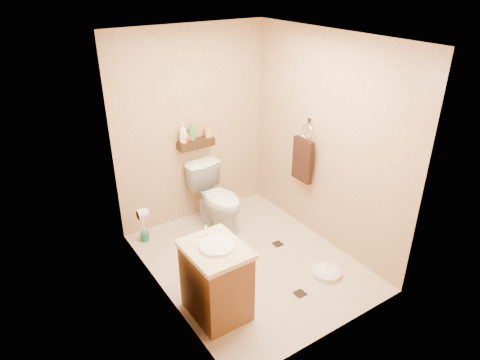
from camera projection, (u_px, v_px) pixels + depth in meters
ground at (250, 261)px, 4.77m from camera, size 2.50×2.50×0.00m
wall_back at (192, 128)px, 5.16m from camera, size 2.00×0.04×2.40m
wall_front at (343, 219)px, 3.30m from camera, size 2.00×0.04×2.40m
wall_left at (157, 189)px, 3.74m from camera, size 0.04×2.50×2.40m
wall_right at (325, 143)px, 4.72m from camera, size 0.04×2.50×2.40m
ceiling at (253, 37)px, 3.69m from camera, size 2.00×2.50×0.02m
wall_shelf at (196, 144)px, 5.18m from camera, size 0.46×0.14×0.10m
floor_accents at (257, 262)px, 4.75m from camera, size 1.22×1.38×0.01m
toilet at (217, 198)px, 5.25m from camera, size 0.51×0.81×0.79m
vanity at (216, 280)px, 3.91m from camera, size 0.51×0.62×0.86m
bathroom_scale at (327, 272)px, 4.55m from camera, size 0.32×0.32×0.06m
toilet_brush at (144, 229)px, 5.06m from camera, size 0.10×0.10×0.45m
towel_ring at (303, 158)px, 4.98m from camera, size 0.12×0.30×0.76m
toilet_paper at (143, 214)px, 4.52m from camera, size 0.12×0.11×0.12m
bottle_a at (183, 133)px, 5.03m from camera, size 0.10×0.10×0.24m
bottle_b at (184, 136)px, 5.05m from camera, size 0.10×0.10×0.17m
bottle_c at (185, 137)px, 5.06m from camera, size 0.14×0.14×0.14m
bottle_d at (192, 132)px, 5.08m from camera, size 0.13×0.13×0.23m
bottle_e at (208, 130)px, 5.21m from camera, size 0.10×0.10×0.17m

